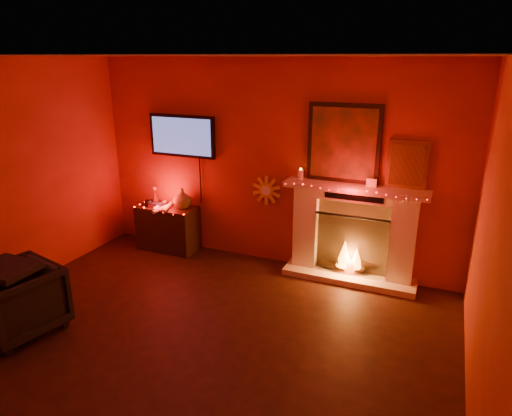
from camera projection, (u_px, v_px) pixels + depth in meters
The scene contains 6 objects.
room at pixel (162, 227), 3.78m from camera, with size 5.00×5.00×5.00m.
fireplace at pixel (353, 224), 5.64m from camera, with size 1.72×0.40×2.18m.
tv at pixel (182, 136), 6.31m from camera, with size 1.00×0.07×1.24m.
sunburst_clock at pixel (266, 190), 6.07m from camera, with size 0.40×0.03×0.40m.
console_table at pixel (169, 225), 6.62m from camera, with size 0.85×0.56×0.93m.
armchair at pixel (17, 301), 4.60m from camera, with size 0.75×0.77×0.70m, color black.
Camera 1 is at (2.10, -2.95, 2.70)m, focal length 32.00 mm.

